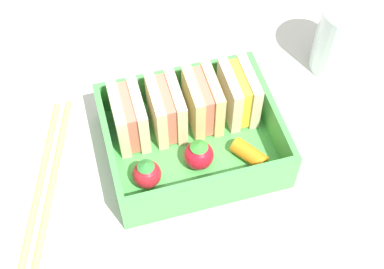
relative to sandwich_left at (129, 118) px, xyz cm
name	(u,v)px	position (x,y,z in cm)	size (l,w,h in cm)	color
ground_plane	(192,155)	(5.59, -2.69, -4.97)	(120.00, 120.00, 2.00)	beige
bento_tray	(192,146)	(5.59, -2.69, -3.37)	(16.70, 13.75, 1.20)	green
bento_rim	(192,132)	(5.59, -2.69, -0.82)	(16.70, 13.75, 3.88)	green
sandwich_left	(129,118)	(0.00, 0.00, 0.00)	(2.96, 5.38, 5.53)	beige
sandwich_center_left	(166,110)	(3.73, 0.00, 0.00)	(2.96, 5.38, 5.53)	beige
sandwich_center	(203,102)	(7.45, 0.00, 0.00)	(2.96, 5.38, 5.53)	#DCC37B
sandwich_center_right	(238,94)	(11.18, 0.00, 0.00)	(2.96, 5.38, 5.53)	beige
strawberry_far_left	(147,173)	(0.34, -5.80, -1.28)	(2.73, 2.73, 3.33)	red
strawberry_left	(196,155)	(5.25, -5.14, -1.22)	(2.86, 2.86, 3.46)	red
carrot_stick_far_left	(249,154)	(10.46, -5.92, -1.97)	(1.60, 1.60, 3.55)	orange
chopstick_pair	(45,180)	(-9.20, -2.41, -3.62)	(7.80, 19.51, 0.70)	tan
drinking_glass	(345,39)	(24.61, 4.02, 0.11)	(6.36, 6.36, 8.15)	white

